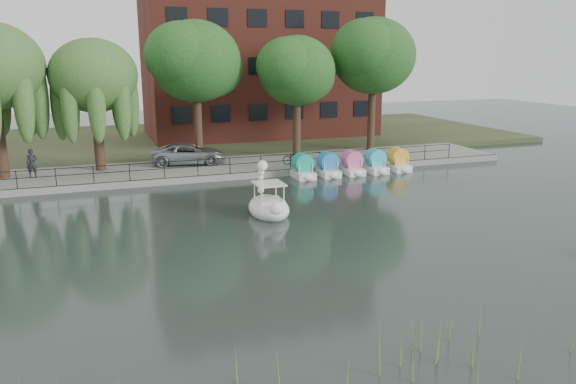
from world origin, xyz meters
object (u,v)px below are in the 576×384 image
bicycle (296,157)px  swan_boat (268,204)px  pedestrian (32,161)px  minivan (189,152)px

bicycle → swan_boat: 10.78m
pedestrian → swan_boat: bearing=-40.5°
swan_boat → bicycle: bearing=62.9°
pedestrian → bicycle: bearing=-1.2°
bicycle → pedestrian: (-16.20, 1.44, 0.49)m
bicycle → swan_boat: bearing=166.1°
bicycle → swan_boat: swan_boat is taller
minivan → pedestrian: pedestrian is taller
minivan → swan_boat: 12.22m
bicycle → swan_boat: size_ratio=0.55×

